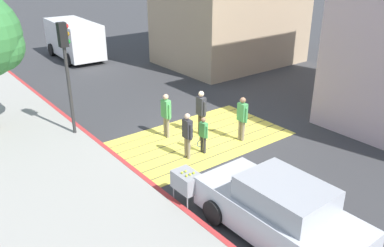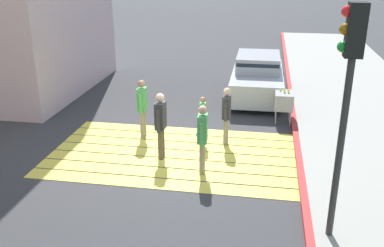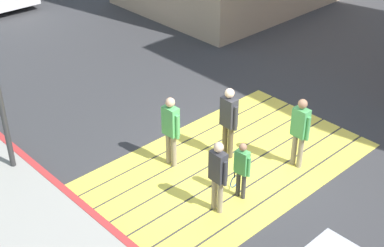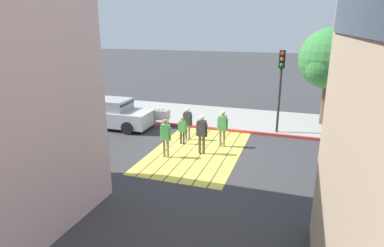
{
  "view_description": "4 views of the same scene",
  "coord_description": "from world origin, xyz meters",
  "px_view_note": "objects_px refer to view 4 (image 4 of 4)",
  "views": [
    {
      "loc": [
        -8.54,
        -10.49,
        6.49
      ],
      "look_at": [
        -0.75,
        -0.45,
        0.97
      ],
      "focal_mm": 37.41,
      "sensor_mm": 36.0,
      "label": 1
    },
    {
      "loc": [
        -2.27,
        10.24,
        4.87
      ],
      "look_at": [
        -0.47,
        -0.24,
        0.8
      ],
      "focal_mm": 40.84,
      "sensor_mm": 36.0,
      "label": 2
    },
    {
      "loc": [
        -7.63,
        -6.9,
        7.36
      ],
      "look_at": [
        -0.27,
        0.92,
        0.8
      ],
      "focal_mm": 52.38,
      "sensor_mm": 36.0,
      "label": 3
    },
    {
      "loc": [
        12.88,
        4.1,
        5.32
      ],
      "look_at": [
        0.04,
        -0.23,
        1.28
      ],
      "focal_mm": 30.38,
      "sensor_mm": 36.0,
      "label": 4
    }
  ],
  "objects_px": {
    "car_parked_near_curb": "(113,114)",
    "pedestrian_adult_side": "(222,126)",
    "street_tree": "(329,60)",
    "pedestrian_child_with_racket": "(182,129)",
    "tennis_ball_cart": "(162,115)",
    "pedestrian_adult_trailing": "(166,135)",
    "pedestrian_teen_behind": "(202,132)",
    "traffic_light_corner": "(281,75)",
    "pedestrian_adult_lead": "(188,121)"
  },
  "relations": [
    {
      "from": "pedestrian_adult_side",
      "to": "pedestrian_teen_behind",
      "type": "xyz_separation_m",
      "value": [
        1.15,
        -0.63,
        0.03
      ]
    },
    {
      "from": "street_tree",
      "to": "tennis_ball_cart",
      "type": "distance_m",
      "value": 9.35
    },
    {
      "from": "pedestrian_adult_side",
      "to": "pedestrian_teen_behind",
      "type": "relative_size",
      "value": 0.98
    },
    {
      "from": "pedestrian_adult_trailing",
      "to": "pedestrian_teen_behind",
      "type": "relative_size",
      "value": 0.97
    },
    {
      "from": "car_parked_near_curb",
      "to": "traffic_light_corner",
      "type": "relative_size",
      "value": 1.02
    },
    {
      "from": "car_parked_near_curb",
      "to": "pedestrian_teen_behind",
      "type": "distance_m",
      "value": 6.2
    },
    {
      "from": "street_tree",
      "to": "pedestrian_child_with_racket",
      "type": "height_order",
      "value": "street_tree"
    },
    {
      "from": "car_parked_near_curb",
      "to": "traffic_light_corner",
      "type": "bearing_deg",
      "value": 100.35
    },
    {
      "from": "pedestrian_adult_side",
      "to": "pedestrian_child_with_racket",
      "type": "distance_m",
      "value": 1.88
    },
    {
      "from": "pedestrian_adult_trailing",
      "to": "pedestrian_teen_behind",
      "type": "bearing_deg",
      "value": 122.91
    },
    {
      "from": "tennis_ball_cart",
      "to": "street_tree",
      "type": "bearing_deg",
      "value": 109.16
    },
    {
      "from": "car_parked_near_curb",
      "to": "pedestrian_adult_trailing",
      "type": "xyz_separation_m",
      "value": [
        3.09,
        4.46,
        0.25
      ]
    },
    {
      "from": "car_parked_near_curb",
      "to": "pedestrian_teen_behind",
      "type": "height_order",
      "value": "pedestrian_teen_behind"
    },
    {
      "from": "street_tree",
      "to": "pedestrian_adult_side",
      "type": "height_order",
      "value": "street_tree"
    },
    {
      "from": "traffic_light_corner",
      "to": "pedestrian_adult_trailing",
      "type": "height_order",
      "value": "traffic_light_corner"
    },
    {
      "from": "car_parked_near_curb",
      "to": "pedestrian_child_with_racket",
      "type": "relative_size",
      "value": 3.25
    },
    {
      "from": "pedestrian_adult_trailing",
      "to": "pedestrian_child_with_racket",
      "type": "xyz_separation_m",
      "value": [
        -1.74,
        0.1,
        -0.24
      ]
    },
    {
      "from": "pedestrian_teen_behind",
      "to": "car_parked_near_curb",
      "type": "bearing_deg",
      "value": -111.22
    },
    {
      "from": "traffic_light_corner",
      "to": "pedestrian_adult_trailing",
      "type": "bearing_deg",
      "value": -41.89
    },
    {
      "from": "car_parked_near_curb",
      "to": "pedestrian_teen_behind",
      "type": "xyz_separation_m",
      "value": [
        2.24,
        5.77,
        0.28
      ]
    },
    {
      "from": "pedestrian_adult_lead",
      "to": "street_tree",
      "type": "bearing_deg",
      "value": 125.6
    },
    {
      "from": "street_tree",
      "to": "pedestrian_adult_side",
      "type": "distance_m",
      "value": 7.15
    },
    {
      "from": "pedestrian_adult_trailing",
      "to": "pedestrian_adult_side",
      "type": "relative_size",
      "value": 0.99
    },
    {
      "from": "pedestrian_adult_side",
      "to": "pedestrian_adult_trailing",
      "type": "bearing_deg",
      "value": -44.12
    },
    {
      "from": "traffic_light_corner",
      "to": "street_tree",
      "type": "xyz_separation_m",
      "value": [
        -2.23,
        2.24,
        0.59
      ]
    },
    {
      "from": "traffic_light_corner",
      "to": "pedestrian_adult_lead",
      "type": "bearing_deg",
      "value": -60.71
    },
    {
      "from": "pedestrian_adult_lead",
      "to": "pedestrian_adult_side",
      "type": "xyz_separation_m",
      "value": [
        0.39,
        1.82,
        0.05
      ]
    },
    {
      "from": "pedestrian_adult_side",
      "to": "pedestrian_teen_behind",
      "type": "height_order",
      "value": "pedestrian_teen_behind"
    },
    {
      "from": "tennis_ball_cart",
      "to": "pedestrian_teen_behind",
      "type": "distance_m",
      "value": 4.54
    },
    {
      "from": "tennis_ball_cart",
      "to": "pedestrian_adult_side",
      "type": "xyz_separation_m",
      "value": [
        1.99,
        3.9,
        0.29
      ]
    },
    {
      "from": "traffic_light_corner",
      "to": "pedestrian_adult_trailing",
      "type": "relative_size",
      "value": 2.51
    },
    {
      "from": "street_tree",
      "to": "pedestrian_teen_behind",
      "type": "distance_m",
      "value": 8.35
    },
    {
      "from": "street_tree",
      "to": "pedestrian_adult_side",
      "type": "xyz_separation_m",
      "value": [
        4.9,
        -4.49,
        -2.64
      ]
    },
    {
      "from": "car_parked_near_curb",
      "to": "pedestrian_teen_behind",
      "type": "bearing_deg",
      "value": 68.78
    },
    {
      "from": "pedestrian_adult_trailing",
      "to": "pedestrian_child_with_racket",
      "type": "bearing_deg",
      "value": 176.66
    },
    {
      "from": "car_parked_near_curb",
      "to": "pedestrian_adult_lead",
      "type": "distance_m",
      "value": 4.64
    },
    {
      "from": "tennis_ball_cart",
      "to": "pedestrian_adult_lead",
      "type": "distance_m",
      "value": 2.64
    },
    {
      "from": "pedestrian_adult_side",
      "to": "pedestrian_child_with_racket",
      "type": "height_order",
      "value": "pedestrian_adult_side"
    },
    {
      "from": "pedestrian_adult_side",
      "to": "traffic_light_corner",
      "type": "bearing_deg",
      "value": 139.9
    },
    {
      "from": "traffic_light_corner",
      "to": "pedestrian_adult_side",
      "type": "distance_m",
      "value": 4.04
    },
    {
      "from": "car_parked_near_curb",
      "to": "street_tree",
      "type": "bearing_deg",
      "value": 109.3
    },
    {
      "from": "traffic_light_corner",
      "to": "pedestrian_teen_behind",
      "type": "relative_size",
      "value": 2.43
    },
    {
      "from": "traffic_light_corner",
      "to": "tennis_ball_cart",
      "type": "xyz_separation_m",
      "value": [
        0.68,
        -6.14,
        -2.34
      ]
    },
    {
      "from": "street_tree",
      "to": "tennis_ball_cart",
      "type": "relative_size",
      "value": 5.23
    },
    {
      "from": "pedestrian_teen_behind",
      "to": "pedestrian_adult_lead",
      "type": "bearing_deg",
      "value": -142.46
    },
    {
      "from": "tennis_ball_cart",
      "to": "pedestrian_adult_trailing",
      "type": "distance_m",
      "value": 4.45
    },
    {
      "from": "pedestrian_adult_trailing",
      "to": "traffic_light_corner",
      "type": "bearing_deg",
      "value": 138.11
    },
    {
      "from": "pedestrian_adult_lead",
      "to": "pedestrian_adult_trailing",
      "type": "relative_size",
      "value": 0.96
    },
    {
      "from": "car_parked_near_curb",
      "to": "pedestrian_adult_side",
      "type": "xyz_separation_m",
      "value": [
        1.09,
        6.4,
        0.26
      ]
    },
    {
      "from": "traffic_light_corner",
      "to": "street_tree",
      "type": "bearing_deg",
      "value": 134.9
    }
  ]
}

